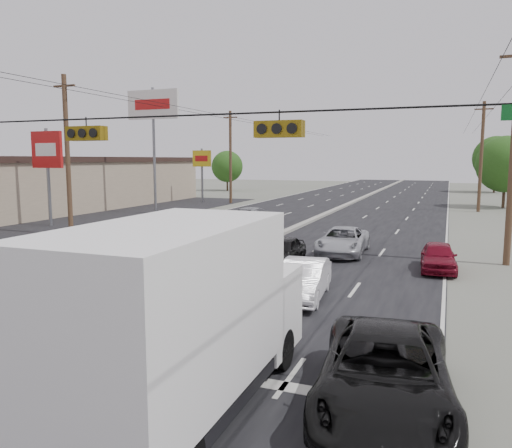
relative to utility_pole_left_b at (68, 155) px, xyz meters
The scene contains 25 objects.
ground 20.18m from the utility_pole_left_b, 50.19° to the right, with size 200.00×200.00×0.00m, color #606356.
road_surface 20.18m from the utility_pole_left_b, 50.19° to the left, with size 20.00×160.00×0.02m, color black.
center_median 20.16m from the utility_pole_left_b, 50.19° to the left, with size 0.50×160.00×0.20m, color gray.
strip_mall 17.03m from the utility_pole_left_b, 143.47° to the left, with size 12.00×42.00×4.60m, color tan.
parking_lot 12.10m from the utility_pole_left_b, 114.23° to the left, with size 10.00×42.00×0.02m, color black.
utility_pole_left_b is the anchor object (origin of this frame).
utility_pole_left_c 25.00m from the utility_pole_left_b, 90.00° to the left, with size 1.60×0.30×10.00m.
utility_pole_right_c 35.36m from the utility_pole_left_b, 45.00° to the left, with size 1.60×0.30×10.00m.
traffic_signals 20.45m from the utility_pole_left_b, 47.18° to the right, with size 25.00×0.30×0.54m.
pole_sign_mid 5.41m from the utility_pole_left_b, 146.31° to the left, with size 2.60×0.25×7.00m.
pole_sign_billboard 13.68m from the utility_pole_left_b, 98.75° to the left, with size 5.00×0.25×11.00m.
pole_sign_far 25.25m from the utility_pole_left_b, 97.97° to the left, with size 2.20×0.25×6.00m.
tree_left_far 46.01m from the utility_pole_left_b, 101.92° to the left, with size 4.80×4.80×6.12m.
tree_right_mid 40.70m from the utility_pole_left_b, 47.49° to the left, with size 5.60×5.60×7.14m.
tree_right_far 61.95m from the utility_pole_left_b, 62.61° to the left, with size 6.40×6.40×8.16m.
box_truck 24.99m from the utility_pole_left_b, 43.82° to the right, with size 2.65×7.34×3.71m.
tan_sedan 23.52m from the utility_pole_left_b, 49.15° to the right, with size 2.13×5.25×1.52m, color brown.
red_sedan 18.83m from the utility_pole_left_b, 32.06° to the right, with size 1.30×3.72×1.23m, color #971209.
black_suv 26.93m from the utility_pole_left_b, 36.34° to the right, with size 2.49×5.40×1.50m, color black.
queue_car_a 16.66m from the utility_pole_left_b, 15.22° to the right, with size 1.61×4.00×1.36m, color black.
queue_car_b 20.37m from the utility_pole_left_b, 26.23° to the right, with size 1.42×4.07×1.34m, color white.
queue_car_c 18.03m from the utility_pole_left_b, ahead, with size 2.25×4.89×1.36m, color #ABAEB3.
queue_car_e 22.69m from the utility_pole_left_b, ahead, with size 1.46×3.62×1.23m, color maroon.
oncoming_near 7.89m from the utility_pole_left_b, 28.46° to the right, with size 2.17×5.34×1.55m, color black.
oncoming_far 13.03m from the utility_pole_left_b, 39.91° to the left, with size 2.37×5.14×1.43m, color gray.
Camera 1 is at (9.89, -10.10, 4.82)m, focal length 35.00 mm.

